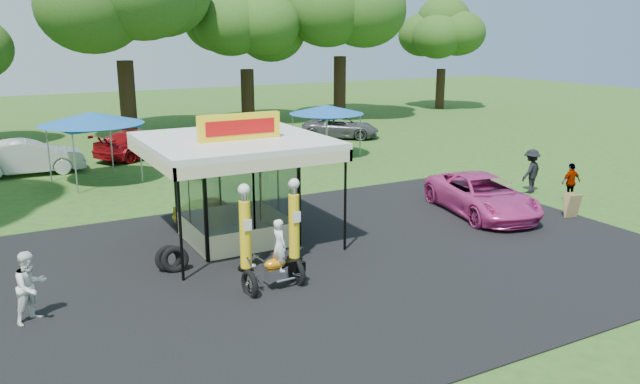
# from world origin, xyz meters

# --- Properties ---
(ground) EXTENTS (120.00, 120.00, 0.00)m
(ground) POSITION_xyz_m (0.00, 0.00, 0.00)
(ground) COLOR #29531A
(ground) RESTS_ON ground
(asphalt_apron) EXTENTS (20.00, 14.00, 0.04)m
(asphalt_apron) POSITION_xyz_m (0.00, 2.00, 0.02)
(asphalt_apron) COLOR black
(asphalt_apron) RESTS_ON ground
(gas_station_kiosk) EXTENTS (5.40, 5.40, 4.18)m
(gas_station_kiosk) POSITION_xyz_m (-2.00, 4.99, 1.78)
(gas_station_kiosk) COLOR white
(gas_station_kiosk) RESTS_ON ground
(gas_pump_left) EXTENTS (0.47, 0.47, 2.54)m
(gas_pump_left) POSITION_xyz_m (-2.74, 2.38, 1.22)
(gas_pump_left) COLOR black
(gas_pump_left) RESTS_ON ground
(gas_pump_right) EXTENTS (0.47, 0.47, 2.52)m
(gas_pump_right) POSITION_xyz_m (-1.18, 2.46, 1.21)
(gas_pump_right) COLOR black
(gas_pump_right) RESTS_ON ground
(motorcycle) EXTENTS (1.71, 0.91, 1.99)m
(motorcycle) POSITION_xyz_m (-2.51, 0.75, 0.77)
(motorcycle) COLOR black
(motorcycle) RESTS_ON ground
(spare_tires) EXTENTS (0.94, 0.60, 0.80)m
(spare_tires) POSITION_xyz_m (-4.62, 3.28, 0.39)
(spare_tires) COLOR black
(spare_tires) RESTS_ON ground
(a_frame_sign) EXTENTS (0.54, 0.54, 0.91)m
(a_frame_sign) POSITION_xyz_m (9.55, 1.51, 0.46)
(a_frame_sign) COLOR #593819
(a_frame_sign) RESTS_ON ground
(kiosk_car) EXTENTS (2.82, 1.13, 0.96)m
(kiosk_car) POSITION_xyz_m (-2.00, 7.20, 0.48)
(kiosk_car) COLOR yellow
(kiosk_car) RESTS_ON ground
(pink_sedan) EXTENTS (3.45, 5.65, 1.46)m
(pink_sedan) POSITION_xyz_m (7.03, 3.45, 0.73)
(pink_sedan) COLOR #D3398D
(pink_sedan) RESTS_ON ground
(spectator_west) EXTENTS (1.06, 1.02, 1.72)m
(spectator_west) POSITION_xyz_m (-8.31, 1.80, 0.86)
(spectator_west) COLOR white
(spectator_west) RESTS_ON ground
(spectator_east_a) EXTENTS (1.35, 1.01, 1.85)m
(spectator_east_a) POSITION_xyz_m (11.05, 4.87, 0.93)
(spectator_east_a) COLOR black
(spectator_east_a) RESTS_ON ground
(spectator_east_b) EXTENTS (0.93, 0.46, 1.53)m
(spectator_east_b) POSITION_xyz_m (11.50, 3.20, 0.77)
(spectator_east_b) COLOR gray
(spectator_east_b) RESTS_ON ground
(bg_car_a) EXTENTS (5.06, 1.89, 1.65)m
(bg_car_a) POSITION_xyz_m (-7.13, 18.74, 0.82)
(bg_car_a) COLOR silver
(bg_car_a) RESTS_ON ground
(bg_car_b) EXTENTS (5.60, 4.27, 1.51)m
(bg_car_b) POSITION_xyz_m (-1.51, 20.38, 0.76)
(bg_car_b) COLOR maroon
(bg_car_b) RESTS_ON ground
(bg_car_c) EXTENTS (5.34, 2.68, 1.74)m
(bg_car_c) POSITION_xyz_m (2.18, 18.55, 0.87)
(bg_car_c) COLOR silver
(bg_car_c) RESTS_ON ground
(bg_car_d) EXTENTS (5.16, 4.67, 1.33)m
(bg_car_d) POSITION_xyz_m (11.12, 20.66, 0.67)
(bg_car_d) COLOR #4E4D4F
(bg_car_d) RESTS_ON ground
(tent_west) EXTENTS (4.52, 4.52, 3.16)m
(tent_west) POSITION_xyz_m (-4.59, 15.60, 2.86)
(tent_west) COLOR gray
(tent_west) RESTS_ON ground
(tent_east) EXTENTS (3.99, 3.99, 2.79)m
(tent_east) POSITION_xyz_m (7.39, 15.83, 2.52)
(tent_east) COLOR gray
(tent_east) RESTS_ON ground
(oak_far_d) EXTENTS (9.10, 9.10, 10.84)m
(oak_far_d) POSITION_xyz_m (8.58, 29.82, 6.91)
(oak_far_d) COLOR black
(oak_far_d) RESTS_ON ground
(oak_far_e) EXTENTS (11.02, 11.02, 13.12)m
(oak_far_e) POSITION_xyz_m (15.89, 28.90, 8.37)
(oak_far_e) COLOR black
(oak_far_e) RESTS_ON ground
(oak_far_f) EXTENTS (7.72, 7.72, 9.30)m
(oak_far_f) POSITION_xyz_m (26.62, 29.87, 5.97)
(oak_far_f) COLOR black
(oak_far_f) RESTS_ON ground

